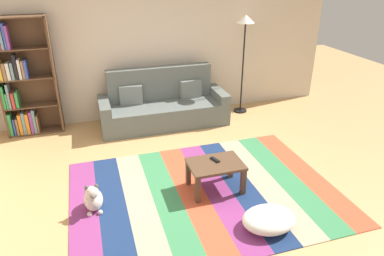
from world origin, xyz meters
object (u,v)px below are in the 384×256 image
(pouf, at_px, (269,219))
(standing_lamp, at_px, (245,32))
(coffee_table, at_px, (215,168))
(couch, at_px, (163,106))
(dog, at_px, (93,199))
(tv_remote, at_px, (215,160))
(bookshelf, at_px, (21,82))

(pouf, relative_size, standing_lamp, 0.33)
(coffee_table, bearing_deg, standing_lamp, 59.00)
(couch, bearing_deg, dog, -121.45)
(pouf, relative_size, tv_remote, 4.06)
(couch, distance_m, bookshelf, 2.40)
(couch, relative_size, tv_remote, 15.07)
(couch, height_order, coffee_table, couch)
(coffee_table, distance_m, pouf, 0.95)
(bookshelf, bearing_deg, tv_remote, -44.95)
(tv_remote, bearing_deg, bookshelf, 115.28)
(bookshelf, relative_size, dog, 4.94)
(couch, distance_m, dog, 2.63)
(coffee_table, xyz_separation_m, tv_remote, (0.02, 0.06, 0.09))
(coffee_table, distance_m, dog, 1.54)
(pouf, bearing_deg, couch, 98.54)
(standing_lamp, bearing_deg, couch, -176.14)
(standing_lamp, xyz_separation_m, tv_remote, (-1.41, -2.31, -1.14))
(couch, relative_size, dog, 5.69)
(bookshelf, distance_m, pouf, 4.48)
(couch, bearing_deg, tv_remote, -85.37)
(pouf, distance_m, standing_lamp, 3.72)
(pouf, xyz_separation_m, standing_lamp, (1.12, 3.24, 1.43))
(bookshelf, bearing_deg, pouf, -50.90)
(standing_lamp, height_order, tv_remote, standing_lamp)
(coffee_table, bearing_deg, pouf, -70.55)
(couch, height_order, standing_lamp, standing_lamp)
(couch, relative_size, pouf, 3.71)
(couch, distance_m, coffee_table, 2.27)
(standing_lamp, bearing_deg, coffee_table, -121.00)
(dog, bearing_deg, standing_lamp, 38.41)
(pouf, bearing_deg, dog, 153.85)
(dog, xyz_separation_m, standing_lamp, (2.95, 2.34, 1.39))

